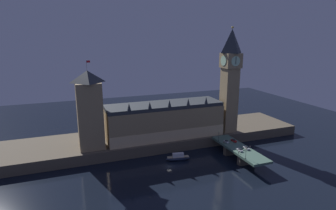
{
  "coord_description": "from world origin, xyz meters",
  "views": [
    {
      "loc": [
        -52.86,
        -140.52,
        73.94
      ],
      "look_at": [
        6.6,
        20.0,
        31.77
      ],
      "focal_mm": 30.0,
      "sensor_mm": 36.0,
      "label": 1
    }
  ],
  "objects_px": {
    "pedestrian_near_rail": "(239,152)",
    "street_lamp_far": "(219,134)",
    "clock_tower": "(230,78)",
    "pedestrian_far_rail": "(224,143)",
    "car_northbound_trail": "(240,150)",
    "boat_upstream": "(178,158)",
    "street_lamp_near": "(246,152)",
    "car_northbound_lead": "(226,142)",
    "victoria_tower": "(90,110)",
    "car_southbound_trail": "(234,141)",
    "car_southbound_lead": "(246,148)",
    "pedestrian_mid_walk": "(250,147)"
  },
  "relations": [
    {
      "from": "pedestrian_mid_walk",
      "to": "street_lamp_near",
      "type": "height_order",
      "value": "street_lamp_near"
    },
    {
      "from": "victoria_tower",
      "to": "boat_upstream",
      "type": "xyz_separation_m",
      "value": [
        48.48,
        -22.8,
        -29.04
      ]
    },
    {
      "from": "street_lamp_far",
      "to": "clock_tower",
      "type": "bearing_deg",
      "value": 44.52
    },
    {
      "from": "victoria_tower",
      "to": "street_lamp_far",
      "type": "relative_size",
      "value": 7.65
    },
    {
      "from": "street_lamp_near",
      "to": "pedestrian_near_rail",
      "type": "bearing_deg",
      "value": 86.84
    },
    {
      "from": "car_northbound_lead",
      "to": "street_lamp_near",
      "type": "distance_m",
      "value": 25.32
    },
    {
      "from": "car_southbound_lead",
      "to": "street_lamp_near",
      "type": "bearing_deg",
      "value": -127.38
    },
    {
      "from": "boat_upstream",
      "to": "street_lamp_far",
      "type": "bearing_deg",
      "value": 7.05
    },
    {
      "from": "pedestrian_near_rail",
      "to": "pedestrian_mid_walk",
      "type": "xyz_separation_m",
      "value": [
        10.98,
        4.16,
        -0.09
      ]
    },
    {
      "from": "victoria_tower",
      "to": "car_southbound_lead",
      "type": "bearing_deg",
      "value": -23.12
    },
    {
      "from": "car_northbound_lead",
      "to": "street_lamp_far",
      "type": "bearing_deg",
      "value": 124.62
    },
    {
      "from": "clock_tower",
      "to": "pedestrian_near_rail",
      "type": "relative_size",
      "value": 41.47
    },
    {
      "from": "car_northbound_lead",
      "to": "boat_upstream",
      "type": "height_order",
      "value": "car_northbound_lead"
    },
    {
      "from": "clock_tower",
      "to": "pedestrian_far_rail",
      "type": "relative_size",
      "value": 45.9
    },
    {
      "from": "pedestrian_near_rail",
      "to": "street_lamp_near",
      "type": "relative_size",
      "value": 0.27
    },
    {
      "from": "car_northbound_lead",
      "to": "car_northbound_trail",
      "type": "relative_size",
      "value": 0.92
    },
    {
      "from": "clock_tower",
      "to": "pedestrian_mid_walk",
      "type": "relative_size",
      "value": 45.66
    },
    {
      "from": "street_lamp_far",
      "to": "car_northbound_trail",
      "type": "bearing_deg",
      "value": -80.7
    },
    {
      "from": "car_southbound_lead",
      "to": "pedestrian_far_rail",
      "type": "bearing_deg",
      "value": 123.98
    },
    {
      "from": "car_northbound_trail",
      "to": "car_southbound_lead",
      "type": "height_order",
      "value": "car_southbound_lead"
    },
    {
      "from": "pedestrian_near_rail",
      "to": "boat_upstream",
      "type": "height_order",
      "value": "pedestrian_near_rail"
    },
    {
      "from": "victoria_tower",
      "to": "street_lamp_near",
      "type": "height_order",
      "value": "victoria_tower"
    },
    {
      "from": "boat_upstream",
      "to": "clock_tower",
      "type": "bearing_deg",
      "value": 23.45
    },
    {
      "from": "car_northbound_lead",
      "to": "pedestrian_near_rail",
      "type": "height_order",
      "value": "pedestrian_near_rail"
    },
    {
      "from": "car_southbound_lead",
      "to": "street_lamp_near",
      "type": "xyz_separation_m",
      "value": [
        -8.63,
        -11.3,
        3.39
      ]
    },
    {
      "from": "car_northbound_lead",
      "to": "pedestrian_near_rail",
      "type": "bearing_deg",
      "value": -98.85
    },
    {
      "from": "pedestrian_near_rail",
      "to": "street_lamp_far",
      "type": "height_order",
      "value": "street_lamp_far"
    },
    {
      "from": "pedestrian_far_rail",
      "to": "boat_upstream",
      "type": "distance_m",
      "value": 31.21
    },
    {
      "from": "victoria_tower",
      "to": "car_northbound_lead",
      "type": "height_order",
      "value": "victoria_tower"
    },
    {
      "from": "pedestrian_near_rail",
      "to": "car_northbound_trail",
      "type": "bearing_deg",
      "value": 47.41
    },
    {
      "from": "car_northbound_lead",
      "to": "pedestrian_far_rail",
      "type": "distance_m",
      "value": 3.07
    },
    {
      "from": "car_southbound_trail",
      "to": "pedestrian_mid_walk",
      "type": "height_order",
      "value": "pedestrian_mid_walk"
    },
    {
      "from": "pedestrian_far_rail",
      "to": "street_lamp_far",
      "type": "height_order",
      "value": "street_lamp_far"
    },
    {
      "from": "car_northbound_trail",
      "to": "boat_upstream",
      "type": "bearing_deg",
      "value": 155.0
    },
    {
      "from": "car_northbound_trail",
      "to": "street_lamp_near",
      "type": "height_order",
      "value": "street_lamp_near"
    },
    {
      "from": "clock_tower",
      "to": "pedestrian_far_rail",
      "type": "xyz_separation_m",
      "value": [
        -16.55,
        -22.59,
        -37.51
      ]
    },
    {
      "from": "car_northbound_trail",
      "to": "street_lamp_near",
      "type": "xyz_separation_m",
      "value": [
        -3.14,
        -10.24,
        3.42
      ]
    },
    {
      "from": "car_northbound_trail",
      "to": "street_lamp_far",
      "type": "relative_size",
      "value": 0.6
    },
    {
      "from": "pedestrian_near_rail",
      "to": "street_lamp_near",
      "type": "xyz_separation_m",
      "value": [
        -0.4,
        -7.25,
        3.16
      ]
    },
    {
      "from": "street_lamp_near",
      "to": "boat_upstream",
      "type": "xyz_separation_m",
      "value": [
        -30.06,
        25.72,
        -9.73
      ]
    },
    {
      "from": "pedestrian_mid_walk",
      "to": "street_lamp_far",
      "type": "relative_size",
      "value": 0.23
    },
    {
      "from": "car_northbound_lead",
      "to": "car_northbound_trail",
      "type": "bearing_deg",
      "value": -90.0
    },
    {
      "from": "victoria_tower",
      "to": "street_lamp_far",
      "type": "bearing_deg",
      "value": -13.66
    },
    {
      "from": "street_lamp_far",
      "to": "boat_upstream",
      "type": "distance_m",
      "value": 31.9
    },
    {
      "from": "car_southbound_trail",
      "to": "pedestrian_mid_walk",
      "type": "relative_size",
      "value": 2.91
    },
    {
      "from": "car_southbound_lead",
      "to": "pedestrian_near_rail",
      "type": "height_order",
      "value": "pedestrian_near_rail"
    },
    {
      "from": "car_northbound_trail",
      "to": "street_lamp_far",
      "type": "bearing_deg",
      "value": 99.3
    },
    {
      "from": "victoria_tower",
      "to": "street_lamp_near",
      "type": "distance_m",
      "value": 94.32
    },
    {
      "from": "car_southbound_trail",
      "to": "street_lamp_far",
      "type": "relative_size",
      "value": 0.67
    },
    {
      "from": "street_lamp_near",
      "to": "boat_upstream",
      "type": "distance_m",
      "value": 40.74
    }
  ]
}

